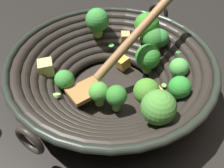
% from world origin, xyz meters
% --- Properties ---
extents(ground_plane, '(4.00, 4.00, 0.00)m').
position_xyz_m(ground_plane, '(0.00, 0.00, 0.00)').
color(ground_plane, black).
extents(wok, '(0.42, 0.42, 0.21)m').
position_xyz_m(wok, '(-0.00, 0.00, 0.07)').
color(wok, black).
rests_on(wok, ground).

